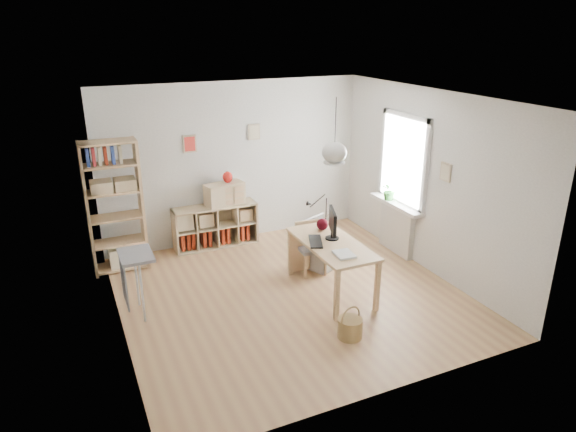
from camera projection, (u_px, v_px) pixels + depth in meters
name	position (u px, v px, depth m)	size (l,w,h in m)	color
ground	(290.00, 294.00, 7.17)	(4.50, 4.50, 0.00)	tan
room_shell	(335.00, 153.00, 6.55)	(4.50, 4.50, 4.50)	white
window_unit	(404.00, 160.00, 7.99)	(0.07, 1.16, 1.46)	white
radiator	(397.00, 229.00, 8.38)	(0.10, 0.80, 0.80)	silver
windowsill	(396.00, 204.00, 8.21)	(0.22, 1.20, 0.06)	white
desk	(331.00, 249.00, 7.02)	(0.70, 1.50, 0.75)	#DAB57D
cube_shelf	(214.00, 229.00, 8.66)	(1.40, 0.38, 0.72)	tan
tall_bookshelf	(114.00, 202.00, 7.53)	(0.80, 0.38, 2.00)	#DAB57D
side_table	(132.00, 268.00, 6.44)	(0.40, 0.55, 0.85)	gray
chair	(310.00, 244.00, 7.68)	(0.41, 0.41, 0.78)	gray
wicker_basket	(350.00, 327.00, 6.14)	(0.30, 0.30, 0.42)	olive
storage_chest	(322.00, 250.00, 8.03)	(0.90, 0.94, 0.70)	silver
monitor	(333.00, 223.00, 7.03)	(0.21, 0.46, 0.42)	black
keyboard	(316.00, 241.00, 6.99)	(0.17, 0.44, 0.02)	black
task_lamp	(316.00, 208.00, 7.44)	(0.39, 0.15, 0.42)	black
yarn_ball	(322.00, 224.00, 7.39)	(0.17, 0.17, 0.17)	#460911
paper_tray	(344.00, 254.00, 6.59)	(0.23, 0.29, 0.03)	white
drawer_chest	(225.00, 194.00, 8.49)	(0.64, 0.29, 0.37)	tan
red_vase	(228.00, 177.00, 8.41)	(0.16, 0.16, 0.20)	maroon
potted_plant	(390.00, 190.00, 8.29)	(0.28, 0.24, 0.31)	#2B722B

